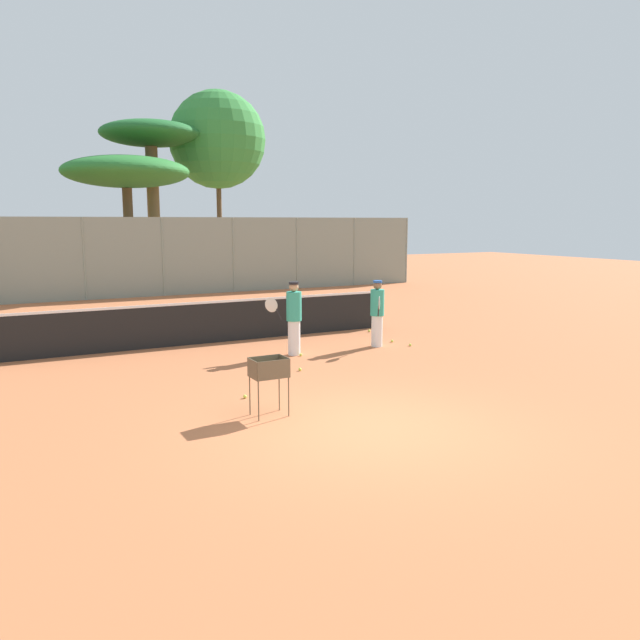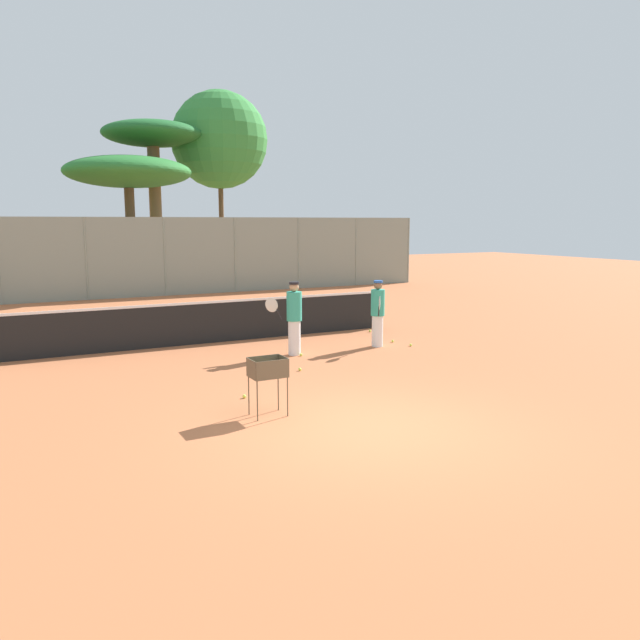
# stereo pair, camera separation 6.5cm
# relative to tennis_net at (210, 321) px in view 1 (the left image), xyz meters

# --- Properties ---
(ground_plane) EXTENTS (80.00, 80.00, 0.00)m
(ground_plane) POSITION_rel_tennis_net_xyz_m (0.00, -7.46, -0.56)
(ground_plane) COLOR #B7663D
(tennis_net) EXTENTS (10.31, 0.10, 1.07)m
(tennis_net) POSITION_rel_tennis_net_xyz_m (0.00, 0.00, 0.00)
(tennis_net) COLOR #26592D
(tennis_net) RESTS_ON ground_plane
(back_fence) EXTENTS (27.52, 0.08, 3.22)m
(back_fence) POSITION_rel_tennis_net_xyz_m (0.00, 10.68, 1.05)
(back_fence) COLOR gray
(back_fence) RESTS_ON ground_plane
(tree_0) EXTENTS (5.40, 5.40, 5.82)m
(tree_0) POSITION_rel_tennis_net_xyz_m (0.71, 13.21, 4.53)
(tree_0) COLOR brown
(tree_0) RESTS_ON ground_plane
(tree_3) EXTENTS (4.70, 4.70, 9.33)m
(tree_3) POSITION_rel_tennis_net_xyz_m (5.52, 15.14, 6.40)
(tree_3) COLOR brown
(tree_3) RESTS_ON ground_plane
(tree_4) EXTENTS (4.55, 4.55, 7.55)m
(tree_4) POSITION_rel_tennis_net_xyz_m (2.14, 14.53, 6.14)
(tree_4) COLOR brown
(tree_4) RESTS_ON ground_plane
(player_white_outfit) EXTENTS (0.90, 0.35, 1.69)m
(player_white_outfit) POSITION_rel_tennis_net_xyz_m (1.26, -2.26, 0.32)
(player_white_outfit) COLOR white
(player_white_outfit) RESTS_ON ground_plane
(player_red_cap) EXTENTS (0.52, 0.81, 1.63)m
(player_red_cap) POSITION_rel_tennis_net_xyz_m (3.48, -2.33, 0.29)
(player_red_cap) COLOR white
(player_red_cap) RESTS_ON ground_plane
(ball_cart) EXTENTS (0.56, 0.41, 0.93)m
(ball_cart) POSITION_rel_tennis_net_xyz_m (-1.04, -6.17, 0.14)
(ball_cart) COLOR brown
(ball_cart) RESTS_ON ground_plane
(tennis_ball_0) EXTENTS (0.07, 0.07, 0.07)m
(tennis_ball_0) POSITION_rel_tennis_net_xyz_m (4.12, -2.07, -0.53)
(tennis_ball_0) COLOR #D1E54C
(tennis_ball_0) RESTS_ON ground_plane
(tennis_ball_1) EXTENTS (0.07, 0.07, 0.07)m
(tennis_ball_1) POSITION_rel_tennis_net_xyz_m (4.23, -2.69, -0.53)
(tennis_ball_1) COLOR #D1E54C
(tennis_ball_1) RESTS_ON ground_plane
(tennis_ball_2) EXTENTS (0.07, 0.07, 0.07)m
(tennis_ball_2) POSITION_rel_tennis_net_xyz_m (-1.04, -5.09, -0.53)
(tennis_ball_2) COLOR #D1E54C
(tennis_ball_2) RESTS_ON ground_plane
(tennis_ball_3) EXTENTS (0.07, 0.07, 0.07)m
(tennis_ball_3) POSITION_rel_tennis_net_xyz_m (4.41, -0.53, -0.53)
(tennis_ball_3) COLOR #D1E54C
(tennis_ball_3) RESTS_ON ground_plane
(tennis_ball_4) EXTENTS (0.07, 0.07, 0.07)m
(tennis_ball_4) POSITION_rel_tennis_net_xyz_m (0.69, -3.73, -0.53)
(tennis_ball_4) COLOR #D1E54C
(tennis_ball_4) RESTS_ON ground_plane
(tennis_ball_5) EXTENTS (0.07, 0.07, 0.07)m
(tennis_ball_5) POSITION_rel_tennis_net_xyz_m (1.34, -2.46, -0.53)
(tennis_ball_5) COLOR #D1E54C
(tennis_ball_5) RESTS_ON ground_plane
(parked_car) EXTENTS (4.20, 1.70, 1.60)m
(parked_car) POSITION_rel_tennis_net_xyz_m (1.49, 12.72, 0.10)
(parked_car) COLOR #3F4C8C
(parked_car) RESTS_ON ground_plane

